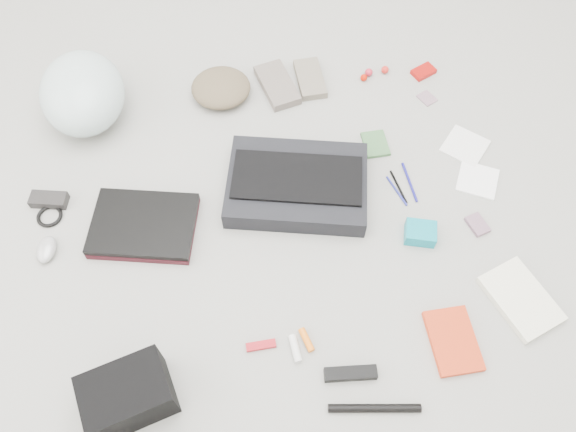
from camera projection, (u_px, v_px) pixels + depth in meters
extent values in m
plane|color=gray|center=(288.00, 224.00, 1.82)|extent=(4.00, 4.00, 0.00)
cube|color=black|center=(297.00, 185.00, 1.85)|extent=(0.53, 0.44, 0.08)
cube|color=black|center=(297.00, 178.00, 1.82)|extent=(0.46, 0.30, 0.01)
cube|color=#3D1119|center=(145.00, 227.00, 1.80)|extent=(0.38, 0.32, 0.02)
cube|color=black|center=(143.00, 224.00, 1.78)|extent=(0.38, 0.32, 0.02)
ellipsoid|color=silver|center=(83.00, 93.00, 1.96)|extent=(0.29, 0.36, 0.22)
ellipsoid|color=brown|center=(221.00, 88.00, 2.07)|extent=(0.27, 0.26, 0.08)
cube|color=#6D625B|center=(277.00, 85.00, 2.11)|extent=(0.15, 0.23, 0.03)
cube|color=slate|center=(310.00, 79.00, 2.13)|extent=(0.10, 0.19, 0.03)
cube|color=black|center=(49.00, 200.00, 1.85)|extent=(0.13, 0.08, 0.03)
torus|color=black|center=(50.00, 216.00, 1.83)|extent=(0.10, 0.10, 0.01)
ellipsoid|color=#A1A1A2|center=(46.00, 249.00, 1.75)|extent=(0.08, 0.11, 0.04)
cube|color=black|center=(128.00, 395.00, 1.48)|extent=(0.25, 0.20, 0.14)
cube|color=maroon|center=(261.00, 345.00, 1.61)|extent=(0.09, 0.03, 0.01)
cylinder|color=silver|center=(295.00, 349.00, 1.60)|extent=(0.02, 0.08, 0.02)
cylinder|color=orange|center=(307.00, 340.00, 1.61)|extent=(0.03, 0.07, 0.02)
cube|color=black|center=(351.00, 374.00, 1.56)|extent=(0.15, 0.06, 0.03)
cylinder|color=black|center=(374.00, 408.00, 1.52)|extent=(0.25, 0.08, 0.02)
cube|color=red|center=(453.00, 341.00, 1.61)|extent=(0.14, 0.20, 0.02)
cube|color=silver|center=(521.00, 299.00, 1.68)|extent=(0.21, 0.26, 0.02)
cube|color=#396337|center=(375.00, 144.00, 1.98)|extent=(0.09, 0.11, 0.01)
cylinder|color=navy|center=(397.00, 191.00, 1.88)|extent=(0.04, 0.13, 0.01)
cylinder|color=black|center=(399.00, 187.00, 1.89)|extent=(0.02, 0.14, 0.01)
cylinder|color=navy|center=(410.00, 182.00, 1.90)|extent=(0.01, 0.16, 0.01)
cube|color=#0B8BA0|center=(420.00, 233.00, 1.78)|extent=(0.12, 0.11, 0.05)
cube|color=slate|center=(477.00, 225.00, 1.81)|extent=(0.07, 0.09, 0.01)
cube|color=white|center=(465.00, 146.00, 1.98)|extent=(0.19, 0.19, 0.01)
cube|color=white|center=(478.00, 180.00, 1.90)|extent=(0.18, 0.18, 0.01)
sphere|color=#C01401|center=(364.00, 78.00, 2.13)|extent=(0.03, 0.03, 0.03)
sphere|color=#B91E30|center=(369.00, 72.00, 2.14)|extent=(0.03, 0.03, 0.03)
sphere|color=red|center=(385.00, 70.00, 2.15)|extent=(0.03, 0.03, 0.03)
cube|color=#A60F0B|center=(423.00, 72.00, 2.15)|extent=(0.10, 0.08, 0.02)
cube|color=gray|center=(427.00, 98.00, 2.09)|extent=(0.07, 0.08, 0.00)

